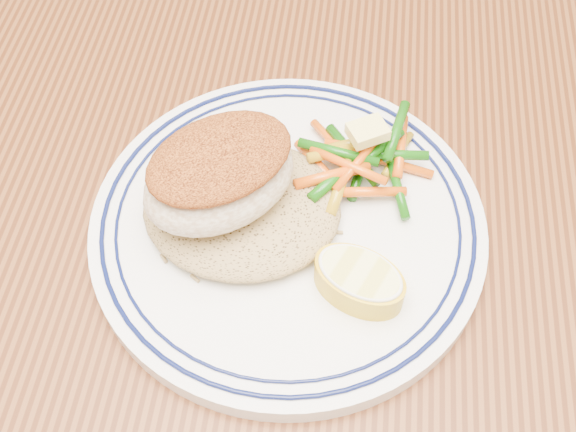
# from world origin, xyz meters

# --- Properties ---
(dining_table) EXTENTS (1.50, 0.90, 0.75)m
(dining_table) POSITION_xyz_m (0.00, 0.00, 0.65)
(dining_table) COLOR #44200D
(dining_table) RESTS_ON ground
(plate) EXTENTS (0.27, 0.27, 0.02)m
(plate) POSITION_xyz_m (0.01, -0.05, 0.76)
(plate) COLOR white
(plate) RESTS_ON dining_table
(rice_pilaf) EXTENTS (0.13, 0.12, 0.03)m
(rice_pilaf) POSITION_xyz_m (-0.02, -0.05, 0.78)
(rice_pilaf) COLOR #987D4C
(rice_pilaf) RESTS_ON plate
(fish_fillet) EXTENTS (0.12, 0.12, 0.05)m
(fish_fillet) POSITION_xyz_m (-0.03, -0.05, 0.81)
(fish_fillet) COLOR beige
(fish_fillet) RESTS_ON rice_pilaf
(vegetable_pile) EXTENTS (0.10, 0.10, 0.03)m
(vegetable_pile) POSITION_xyz_m (0.06, -0.00, 0.78)
(vegetable_pile) COLOR #12540A
(vegetable_pile) RESTS_ON plate
(butter_pat) EXTENTS (0.03, 0.03, 0.01)m
(butter_pat) POSITION_xyz_m (0.06, 0.01, 0.80)
(butter_pat) COLOR #FDEE7C
(butter_pat) RESTS_ON vegetable_pile
(lemon_wedge) EXTENTS (0.07, 0.07, 0.02)m
(lemon_wedge) POSITION_xyz_m (0.06, -0.09, 0.78)
(lemon_wedge) COLOR yellow
(lemon_wedge) RESTS_ON plate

